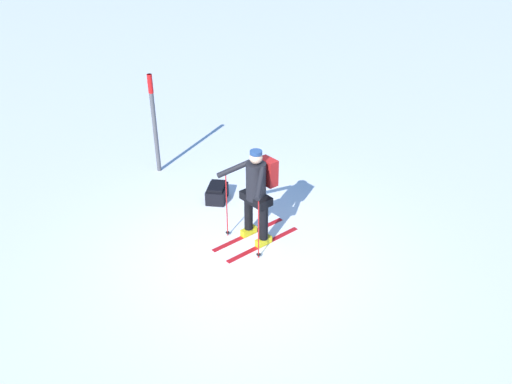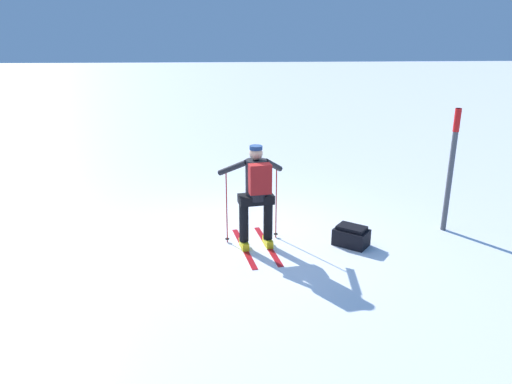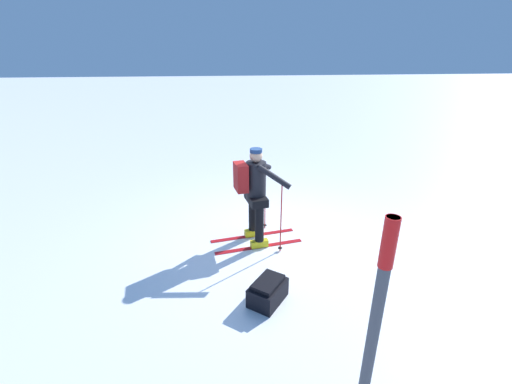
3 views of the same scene
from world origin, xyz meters
name	(u,v)px [view 2 (image 2 of 3)]	position (x,y,z in m)	size (l,w,h in m)	color
ground_plane	(241,238)	(0.00, 0.00, 0.00)	(80.00, 80.00, 0.00)	white
skier	(256,191)	(0.23, -0.38, 0.98)	(1.09, 1.61, 1.70)	red
dropped_backpack	(351,236)	(1.80, -0.37, 0.16)	(0.65, 0.62, 0.34)	black
trail_marker	(452,162)	(3.59, 0.18, 1.25)	(0.10, 0.10, 2.15)	#4C4C51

